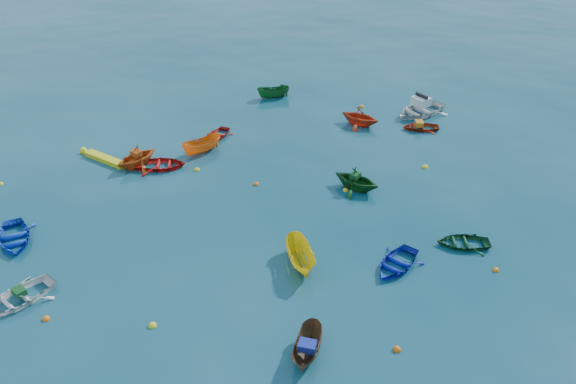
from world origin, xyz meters
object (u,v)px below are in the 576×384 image
(dinghy_blue_se, at_px, (396,266))
(kayak_yellow, at_px, (106,161))
(dinghy_blue_sw, at_px, (15,241))
(dinghy_white_near, at_px, (20,301))
(motorboat_white, at_px, (419,114))

(dinghy_blue_se, height_order, kayak_yellow, dinghy_blue_se)
(dinghy_blue_sw, height_order, kayak_yellow, dinghy_blue_sw)
(dinghy_blue_sw, bearing_deg, dinghy_blue_se, -31.90)
(dinghy_blue_sw, bearing_deg, dinghy_white_near, -91.21)
(motorboat_white, bearing_deg, dinghy_white_near, -82.57)
(dinghy_white_near, bearing_deg, dinghy_blue_se, 48.34)
(dinghy_blue_se, bearing_deg, motorboat_white, 113.40)
(dinghy_white_near, height_order, dinghy_blue_se, dinghy_white_near)
(dinghy_blue_se, distance_m, kayak_yellow, 20.11)
(dinghy_blue_sw, relative_size, kayak_yellow, 0.82)
(dinghy_blue_sw, xyz_separation_m, kayak_yellow, (-0.59, 8.83, 0.00))
(kayak_yellow, bearing_deg, dinghy_white_near, -148.51)
(dinghy_blue_se, relative_size, motorboat_white, 0.69)
(dinghy_blue_sw, distance_m, kayak_yellow, 8.85)
(dinghy_blue_se, xyz_separation_m, motorboat_white, (-1.50, 18.41, 0.00))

